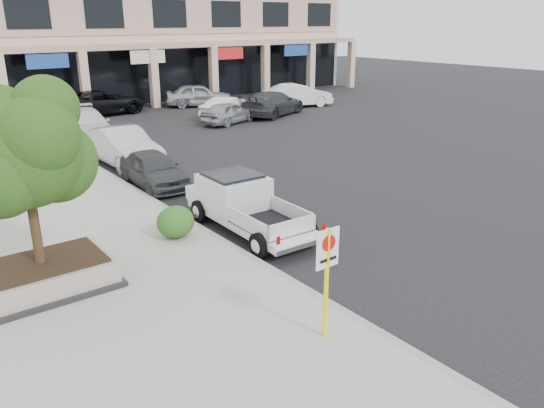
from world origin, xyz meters
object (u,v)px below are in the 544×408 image
(planter_tree, at_px, (28,150))
(lot_car_d, at_px, (101,102))
(curb_car_d, at_px, (42,111))
(lot_car_b, at_px, (231,108))
(curb_car_b, at_px, (123,147))
(lot_car_c, at_px, (273,103))
(planter, at_px, (43,276))
(no_parking_sign, at_px, (327,269))
(curb_car_a, at_px, (154,169))
(lot_car_f, at_px, (298,95))
(pickup_truck, at_px, (250,206))
(curb_car_c, at_px, (85,126))
(lot_car_a, at_px, (228,113))
(lot_car_e, at_px, (199,95))

(planter_tree, relative_size, lot_car_d, 0.67)
(curb_car_d, distance_m, lot_car_d, 4.02)
(lot_car_b, bearing_deg, curb_car_b, 109.14)
(lot_car_b, relative_size, lot_car_c, 0.78)
(planter, relative_size, no_parking_sign, 1.39)
(planter_tree, relative_size, curb_car_a, 1.00)
(planter, relative_size, lot_car_f, 0.63)
(pickup_truck, relative_size, lot_car_c, 0.93)
(lot_car_f, bearing_deg, curb_car_a, 137.74)
(curb_car_c, height_order, curb_car_d, curb_car_c)
(planter_tree, bearing_deg, lot_car_a, 45.58)
(curb_car_a, distance_m, lot_car_d, 17.60)
(curb_car_c, xyz_separation_m, lot_car_e, (10.74, 6.84, -0.01))
(planter_tree, bearing_deg, lot_car_c, 40.12)
(planter, distance_m, curb_car_b, 11.74)
(curb_car_a, xyz_separation_m, lot_car_d, (4.31, 17.07, 0.14))
(lot_car_f, bearing_deg, pickup_truck, 149.86)
(lot_car_b, height_order, lot_car_d, lot_car_d)
(planter_tree, relative_size, lot_car_a, 1.00)
(curb_car_a, xyz_separation_m, lot_car_a, (9.37, 9.21, -0.01))
(pickup_truck, height_order, lot_car_c, pickup_truck)
(lot_car_a, bearing_deg, lot_car_d, 13.57)
(curb_car_d, bearing_deg, curb_car_b, -87.74)
(planter_tree, xyz_separation_m, curb_car_c, (6.29, 15.58, -2.58))
(no_parking_sign, distance_m, lot_car_e, 31.03)
(pickup_truck, bearing_deg, lot_car_b, 59.99)
(curb_car_c, xyz_separation_m, lot_car_c, (12.69, 0.42, -0.03))
(curb_car_a, bearing_deg, lot_car_f, 37.84)
(curb_car_b, relative_size, lot_car_b, 1.14)
(lot_car_b, xyz_separation_m, lot_car_c, (2.96, -0.61, 0.09))
(planter_tree, bearing_deg, lot_car_e, 52.77)
(lot_car_b, bearing_deg, curb_car_a, 120.49)
(lot_car_b, relative_size, lot_car_d, 0.73)
(lot_car_e, bearing_deg, curb_car_b, 163.46)
(lot_car_a, bearing_deg, no_parking_sign, 132.36)
(curb_car_a, height_order, lot_car_b, lot_car_b)
(curb_car_a, distance_m, lot_car_e, 19.86)
(curb_car_d, xyz_separation_m, lot_car_a, (9.03, -7.21, -0.03))
(lot_car_d, height_order, lot_car_e, same)
(lot_car_d, bearing_deg, planter, 151.24)
(curb_car_d, bearing_deg, lot_car_c, -24.54)
(planter, distance_m, no_parking_sign, 6.77)
(pickup_truck, height_order, curb_car_a, pickup_truck)
(planter, bearing_deg, lot_car_e, 52.74)
(curb_car_b, distance_m, lot_car_d, 13.93)
(planter_tree, distance_m, lot_car_a, 21.66)
(curb_car_d, xyz_separation_m, lot_car_f, (16.68, -4.73, 0.12))
(lot_car_c, distance_m, lot_car_d, 11.54)
(no_parking_sign, height_order, curb_car_a, no_parking_sign)
(curb_car_d, height_order, lot_car_c, lot_car_c)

